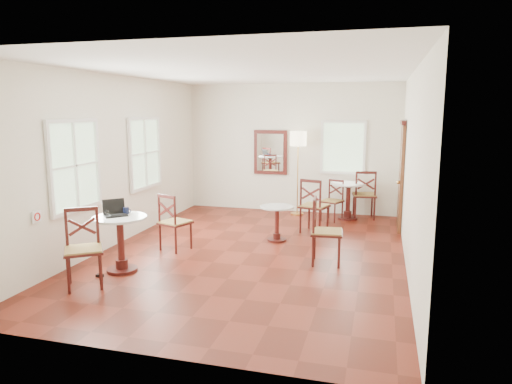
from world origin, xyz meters
TOP-DOWN VIEW (x-y plane):
  - ground at (0.00, 0.00)m, footprint 7.00×7.00m
  - room_shell at (-0.06, 0.27)m, footprint 5.02×7.02m
  - cafe_table_near at (-1.64, -1.38)m, footprint 0.80×0.80m
  - cafe_table_mid at (0.25, 0.86)m, footprint 0.62×0.62m
  - cafe_table_back at (1.39, 2.98)m, footprint 0.77×0.77m
  - chair_near_a at (-1.33, -0.17)m, footprint 0.58×0.58m
  - chair_near_b at (-1.80, -2.05)m, footprint 0.69×0.69m
  - chair_mid_a at (0.82, 1.64)m, footprint 0.61×0.61m
  - chair_mid_b at (1.26, -0.22)m, footprint 0.52×0.52m
  - chair_back_a at (1.73, 3.13)m, footprint 0.57×0.57m
  - chair_back_b at (1.07, 2.76)m, footprint 0.54×0.54m
  - floor_lamp at (0.22, 3.15)m, footprint 0.37×0.37m
  - laptop at (-1.75, -1.32)m, footprint 0.42×0.42m
  - mouse at (-1.73, -1.45)m, footprint 0.10×0.06m
  - navy_mug at (-1.63, -1.19)m, footprint 0.13×0.09m
  - water_glass at (-1.80, -1.45)m, footprint 0.06×0.06m
  - power_adapter at (-1.82, -1.69)m, footprint 0.10×0.06m

SIDE VIEW (x-z plane):
  - ground at x=0.00m, z-range 0.00..0.00m
  - power_adapter at x=-1.82m, z-range 0.00..0.04m
  - cafe_table_mid at x=0.25m, z-range 0.08..0.73m
  - chair_back_b at x=1.07m, z-range 0.00..0.89m
  - chair_near_a at x=-1.33m, z-range 0.00..0.99m
  - cafe_table_back at x=1.39m, z-range 0.10..0.90m
  - cafe_table_near at x=-1.64m, z-range 0.10..0.94m
  - chair_mid_b at x=1.26m, z-range 0.00..1.05m
  - chair_near_b at x=-1.80m, z-range 0.00..1.07m
  - chair_mid_a at x=0.82m, z-range 0.00..1.08m
  - chair_back_a at x=1.73m, z-range 0.00..1.08m
  - mouse at x=-1.73m, z-range 0.84..0.88m
  - water_glass at x=-1.80m, z-range 0.84..0.94m
  - navy_mug at x=-1.63m, z-range 0.84..0.94m
  - laptop at x=-1.75m, z-range 0.78..1.02m
  - floor_lamp at x=0.22m, z-range 0.67..2.59m
  - room_shell at x=-0.06m, z-range 0.38..3.39m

